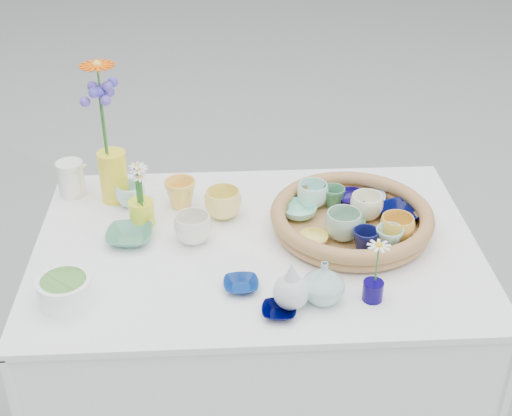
{
  "coord_description": "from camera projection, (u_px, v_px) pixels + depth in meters",
  "views": [
    {
      "loc": [
        -0.09,
        -1.68,
        1.91
      ],
      "look_at": [
        0.0,
        0.02,
        0.87
      ],
      "focal_mm": 50.0,
      "sensor_mm": 36.0,
      "label": 1
    }
  ],
  "objects": [
    {
      "name": "loose_ceramic_4",
      "position": [
        241.0,
        285.0,
        1.85
      ],
      "size": [
        0.09,
        0.09,
        0.02
      ],
      "primitive_type": "imported",
      "rotation": [
        0.0,
        0.0,
        0.03
      ],
      "color": "navy",
      "rests_on": "display_table"
    },
    {
      "name": "white_pitcher",
      "position": [
        71.0,
        178.0,
        2.24
      ],
      "size": [
        0.14,
        0.11,
        0.11
      ],
      "primitive_type": null,
      "rotation": [
        0.0,
        0.0,
        -0.26
      ],
      "color": "white",
      "rests_on": "display_table"
    },
    {
      "name": "daisy_cup",
      "position": [
        142.0,
        213.0,
        2.1
      ],
      "size": [
        0.08,
        0.08,
        0.08
      ],
      "primitive_type": "cylinder",
      "rotation": [
        0.0,
        0.0,
        0.04
      ],
      "color": "yellow",
      "rests_on": "display_table"
    },
    {
      "name": "loose_ceramic_5",
      "position": [
        131.0,
        195.0,
        2.2
      ],
      "size": [
        0.1,
        0.1,
        0.07
      ],
      "primitive_type": "imported",
      "rotation": [
        0.0,
        0.0,
        0.09
      ],
      "color": "#B4E8DE",
      "rests_on": "display_table"
    },
    {
      "name": "loose_ceramic_1",
      "position": [
        223.0,
        204.0,
        2.13
      ],
      "size": [
        0.14,
        0.14,
        0.09
      ],
      "primitive_type": "imported",
      "rotation": [
        0.0,
        0.0,
        0.32
      ],
      "color": "#F5E06D",
      "rests_on": "display_table"
    },
    {
      "name": "tray_ceramic_1",
      "position": [
        400.0,
        213.0,
        2.11
      ],
      "size": [
        0.17,
        0.17,
        0.03
      ],
      "primitive_type": "imported",
      "rotation": [
        0.0,
        0.0,
        0.41
      ],
      "color": "#000438",
      "rests_on": "wicker_tray"
    },
    {
      "name": "loose_ceramic_2",
      "position": [
        130.0,
        236.0,
        2.04
      ],
      "size": [
        0.14,
        0.14,
        0.03
      ],
      "primitive_type": "imported",
      "rotation": [
        0.0,
        0.0,
        -0.08
      ],
      "color": "#468668",
      "rests_on": "display_table"
    },
    {
      "name": "tray_ceramic_6",
      "position": [
        313.0,
        195.0,
        2.16
      ],
      "size": [
        0.12,
        0.12,
        0.08
      ],
      "primitive_type": "imported",
      "rotation": [
        0.0,
        0.0,
        0.34
      ],
      "color": "#B8EDE1",
      "rests_on": "wicker_tray"
    },
    {
      "name": "single_daisy",
      "position": [
        377.0,
        263.0,
        1.77
      ],
      "size": [
        0.09,
        0.09,
        0.12
      ],
      "primitive_type": null,
      "rotation": [
        0.0,
        0.0,
        -0.4
      ],
      "color": "white",
      "rests_on": "bud_vase_cobalt"
    },
    {
      "name": "daisy_posy",
      "position": [
        140.0,
        182.0,
        2.03
      ],
      "size": [
        0.09,
        0.09,
        0.14
      ],
      "primitive_type": null,
      "rotation": [
        0.0,
        0.0,
        -0.24
      ],
      "color": "white",
      "rests_on": "daisy_cup"
    },
    {
      "name": "bud_vase_paleblue",
      "position": [
        291.0,
        284.0,
        1.76
      ],
      "size": [
        0.12,
        0.12,
        0.14
      ],
      "primitive_type": null,
      "rotation": [
        0.0,
        0.0,
        -0.35
      ],
      "color": "silver",
      "rests_on": "display_table"
    },
    {
      "name": "tray_ceramic_5",
      "position": [
        299.0,
        211.0,
        2.12
      ],
      "size": [
        0.14,
        0.14,
        0.03
      ],
      "primitive_type": "imported",
      "rotation": [
        0.0,
        0.0,
        -0.41
      ],
      "color": "#95ECD2",
      "rests_on": "wicker_tray"
    },
    {
      "name": "loose_ceramic_3",
      "position": [
        193.0,
        229.0,
        2.02
      ],
      "size": [
        0.14,
        0.14,
        0.08
      ],
      "primitive_type": "imported",
      "rotation": [
        0.0,
        0.0,
        -0.4
      ],
      "color": "silver",
      "rests_on": "display_table"
    },
    {
      "name": "tray_ceramic_3",
      "position": [
        347.0,
        224.0,
        2.06
      ],
      "size": [
        0.13,
        0.13,
        0.02
      ],
      "primitive_type": "imported",
      "rotation": [
        0.0,
        0.0,
        -0.41
      ],
      "color": "#49975A",
      "rests_on": "wicker_tray"
    },
    {
      "name": "hydrangea",
      "position": [
        103.0,
        124.0,
        2.11
      ],
      "size": [
        0.1,
        0.1,
        0.27
      ],
      "primitive_type": null,
      "rotation": [
        0.0,
        0.0,
        -0.37
      ],
      "color": "#5D47C3",
      "rests_on": "tall_vase_yellow"
    },
    {
      "name": "tray_ceramic_12",
      "position": [
        333.0,
        197.0,
        2.15
      ],
      "size": [
        0.09,
        0.09,
        0.06
      ],
      "primitive_type": "imported",
      "rotation": [
        0.0,
        0.0,
        0.32
      ],
      "color": "#407D54",
      "rests_on": "wicker_tray"
    },
    {
      "name": "tray_ceramic_9",
      "position": [
        365.0,
        241.0,
        1.95
      ],
      "size": [
        0.1,
        0.1,
        0.07
      ],
      "primitive_type": "imported",
      "rotation": [
        0.0,
        0.0,
        0.4
      ],
      "color": "#0C0F3E",
      "rests_on": "wicker_tray"
    },
    {
      "name": "fluted_bowl",
      "position": [
        65.0,
        291.0,
        1.79
      ],
      "size": [
        0.15,
        0.15,
        0.07
      ],
      "primitive_type": null,
      "rotation": [
        0.0,
        0.0,
        0.1
      ],
      "color": "white",
      "rests_on": "display_table"
    },
    {
      "name": "gerbera",
      "position": [
        103.0,
        111.0,
        2.08
      ],
      "size": [
        0.13,
        0.13,
        0.3
      ],
      "primitive_type": null,
      "rotation": [
        0.0,
        0.0,
        -0.17
      ],
      "color": "#F05300",
      "rests_on": "tall_vase_yellow"
    },
    {
      "name": "tall_vase_yellow",
      "position": [
        114.0,
        176.0,
        2.2
      ],
      "size": [
        0.09,
        0.09,
        0.16
      ],
      "primitive_type": "cylinder",
      "rotation": [
        0.0,
        0.0,
        -0.07
      ],
      "color": "yellow",
      "rests_on": "display_table"
    },
    {
      "name": "bud_vase_cobalt",
      "position": [
        373.0,
        291.0,
        1.8
      ],
      "size": [
        0.07,
        0.07,
        0.05
      ],
      "primitive_type": "cylinder",
      "rotation": [
        0.0,
        0.0,
        -0.42
      ],
      "color": "#090048",
      "rests_on": "display_table"
    },
    {
      "name": "loose_ceramic_0",
      "position": [
        181.0,
        193.0,
        2.18
      ],
      "size": [
        0.11,
        0.11,
        0.09
      ],
      "primitive_type": "imported",
      "rotation": [
        0.0,
        0.0,
        0.12
      ],
      "color": "#FCC452",
      "rests_on": "display_table"
    },
    {
      "name": "tray_ceramic_11",
      "position": [
        389.0,
        240.0,
        1.95
      ],
      "size": [
        0.09,
        0.09,
        0.07
      ],
      "primitive_type": "imported",
      "rotation": [
        0.0,
        0.0,
        -0.22
      ],
      "color": "#98CDB9",
      "rests_on": "wicker_tray"
    },
    {
      "name": "bud_vase_seafoam",
      "position": [
        324.0,
        282.0,
        1.79
      ],
      "size": [
        0.12,
        0.12,
        0.12
      ],
      "primitive_type": "imported",
      "rotation": [
        0.0,
        0.0,
        -0.08
      ],
      "color": "#96C0B6",
      "rests_on": "display_table"
    },
    {
      "name": "wicker_tray",
      "position": [
        351.0,
        219.0,
        2.07
      ],
      "size": [
        0.47,
        0.47,
        0.08
      ],
      "primitive_type": null,
      "color": "olive",
      "rests_on": "display_table"
    },
    {
      "name": "tray_ceramic_8",
      "position": [
        370.0,
        199.0,
        2.19
      ],
      "size": [
        0.12,
        0.12,
        0.02
      ],
      "primitive_type": "imported",
      "rotation": [
        0.0,
        0.0,
        -0.34
      ],
      "color": "#97C2EF",
      "rests_on": "wicker_tray"
    },
    {
      "name": "tray_ceramic_2",
      "position": [
        397.0,
        229.0,
        1.99
      ],
      "size": [
        0.11,
        0.11,
        0.08
      ],
      "primitive_type": "imported",
      "rotation": [
        0.0,
        0.0,
        0.14
      ],
      "color": "gold",
      "rests_on": "wicker_tray"
    },
    {
      "name": "tray_ceramic_10",
      "position": [
        313.0,
        239.0,
        2.0
      ],
      "size": [
        0.1,
        0.1,
        0.03
      ],
      "primitive_type": "imported",
      "rotation": [
        0.0,
        0.0,
        0.22
      ],
      "color": "#E1CF57",
      "rests_on": "wicker_tray"
    },
    {
      "name": "loose_ceramic_6",
      "position": [
        279.0,
        311.0,
        1.76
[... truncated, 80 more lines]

